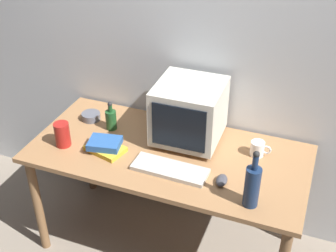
{
  "coord_description": "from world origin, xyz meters",
  "views": [
    {
      "loc": [
        0.76,
        -1.96,
        2.31
      ],
      "look_at": [
        0.0,
        0.0,
        0.94
      ],
      "focal_mm": 47.86,
      "sensor_mm": 36.0,
      "label": 1
    }
  ],
  "objects": [
    {
      "name": "keyboard",
      "position": [
        0.07,
        -0.16,
        0.77
      ],
      "size": [
        0.42,
        0.16,
        0.02
      ],
      "primitive_type": "cube",
      "rotation": [
        0.0,
        0.0,
        -0.02
      ],
      "color": "beige",
      "rests_on": "desk"
    },
    {
      "name": "cd_spindle",
      "position": [
        -0.59,
        0.15,
        0.78
      ],
      "size": [
        0.12,
        0.12,
        0.04
      ],
      "primitive_type": "cylinder",
      "color": "#595B66",
      "rests_on": "desk"
    },
    {
      "name": "bottle_tall",
      "position": [
        0.54,
        -0.26,
        0.88
      ],
      "size": [
        0.08,
        0.08,
        0.33
      ],
      "color": "navy",
      "rests_on": "desk"
    },
    {
      "name": "back_wall",
      "position": [
        0.0,
        0.44,
        1.25
      ],
      "size": [
        4.0,
        0.08,
        2.5
      ],
      "primitive_type": "cube",
      "color": "silver",
      "rests_on": "ground"
    },
    {
      "name": "computer_mouse",
      "position": [
        0.37,
        -0.16,
        0.78
      ],
      "size": [
        0.07,
        0.1,
        0.04
      ],
      "primitive_type": "ellipsoid",
      "rotation": [
        0.0,
        0.0,
        0.07
      ],
      "color": "#3F3F47",
      "rests_on": "desk"
    },
    {
      "name": "bottle_short",
      "position": [
        -0.42,
        0.1,
        0.83
      ],
      "size": [
        0.07,
        0.07,
        0.19
      ],
      "color": "#1E4C23",
      "rests_on": "desk"
    },
    {
      "name": "desk",
      "position": [
        0.0,
        0.0,
        0.67
      ],
      "size": [
        1.62,
        0.76,
        0.76
      ],
      "color": "#9E7047",
      "rests_on": "ground"
    },
    {
      "name": "book_stack",
      "position": [
        -0.35,
        -0.12,
        0.79
      ],
      "size": [
        0.25,
        0.19,
        0.07
      ],
      "color": "gold",
      "rests_on": "desk"
    },
    {
      "name": "metal_canister",
      "position": [
        -0.61,
        -0.16,
        0.83
      ],
      "size": [
        0.09,
        0.09,
        0.15
      ],
      "primitive_type": "cylinder",
      "color": "#A51E19",
      "rests_on": "desk"
    },
    {
      "name": "crt_monitor",
      "position": [
        0.07,
        0.16,
        0.95
      ],
      "size": [
        0.39,
        0.39,
        0.37
      ],
      "color": "beige",
      "rests_on": "desk"
    },
    {
      "name": "ground_plane",
      "position": [
        0.0,
        0.0,
        0.0
      ],
      "size": [
        6.0,
        6.0,
        0.0
      ],
      "primitive_type": "plane",
      "color": "gray"
    },
    {
      "name": "mug",
      "position": [
        0.49,
        0.16,
        0.8
      ],
      "size": [
        0.12,
        0.08,
        0.09
      ],
      "color": "white",
      "rests_on": "desk"
    }
  ]
}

